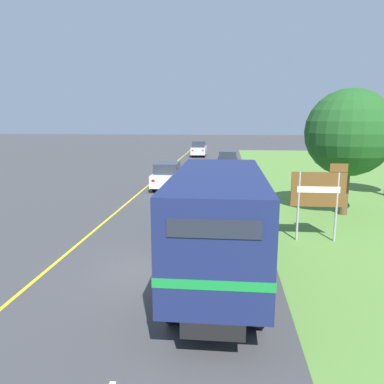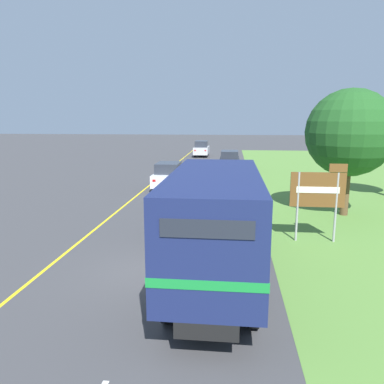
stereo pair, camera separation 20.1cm
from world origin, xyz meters
name	(u,v)px [view 2 (the right image)]	position (x,y,z in m)	size (l,w,h in m)	color
ground_plane	(159,271)	(0.00, 0.00, 0.00)	(200.00, 200.00, 0.00)	#3D3D3F
edge_line_yellow	(150,185)	(-3.70, 15.32, 0.00)	(0.12, 62.78, 0.01)	yellow
centre_dash_near	(160,269)	(0.00, 0.20, 0.00)	(0.12, 2.60, 0.01)	white
centre_dash_mid_a	(185,217)	(0.00, 6.80, 0.00)	(0.12, 2.60, 0.01)	white
centre_dash_mid_b	(198,191)	(0.00, 13.40, 0.00)	(0.12, 2.60, 0.01)	white
centre_dash_far	(205,176)	(0.00, 20.00, 0.00)	(0.12, 2.60, 0.01)	white
centre_dash_farthest	(210,166)	(0.00, 26.60, 0.00)	(0.12, 2.60, 0.01)	white
horse_trailer_truck	(216,217)	(1.81, -0.25, 1.91)	(2.39, 8.86, 3.37)	black
lead_car_white	(169,175)	(-2.08, 14.18, 0.93)	(1.80, 4.00, 1.82)	black
lead_car_black_ahead	(230,161)	(2.03, 23.76, 0.95)	(1.80, 4.37, 1.86)	black
lead_car_silver_ahead	(202,149)	(-1.64, 36.67, 0.99)	(1.80, 4.21, 1.98)	black
highway_sign	(319,192)	(5.63, 3.63, 2.00)	(2.10, 0.09, 3.11)	#9E9EA3
roadside_tree_near	(350,133)	(7.93, 8.05, 4.11)	(4.26, 4.26, 6.25)	brown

